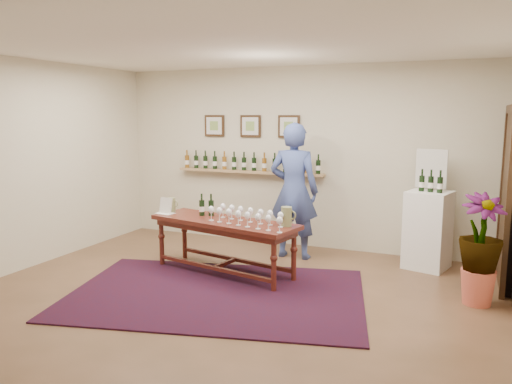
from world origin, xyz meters
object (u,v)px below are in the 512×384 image
at_px(tasting_table, 224,228).
at_px(person, 294,191).
at_px(display_pedestal, 428,230).
at_px(potted_plant, 480,249).

distance_m(tasting_table, person, 1.27).
distance_m(tasting_table, display_pedestal, 2.75).
height_order(display_pedestal, person, person).
xyz_separation_m(potted_plant, person, (-2.45, 0.96, 0.36)).
relative_size(display_pedestal, person, 0.54).
distance_m(display_pedestal, person, 1.90).
height_order(display_pedestal, potted_plant, potted_plant).
bearing_deg(person, potted_plant, 156.79).
xyz_separation_m(tasting_table, person, (0.59, 1.06, 0.37)).
bearing_deg(display_pedestal, person, -173.23).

